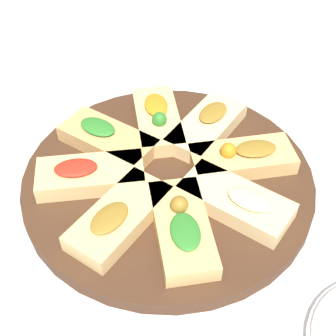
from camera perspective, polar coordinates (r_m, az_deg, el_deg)
The scene contains 11 objects.
ground_plane at distance 0.69m, azimuth 0.00°, elevation -2.05°, with size 3.00×3.00×0.00m, color white.
serving_board at distance 0.68m, azimuth 0.00°, elevation -1.41°, with size 0.42×0.42×0.02m, color #422819.
focaccia_slice_0 at distance 0.73m, azimuth 4.77°, elevation 5.12°, with size 0.13×0.16×0.03m.
focaccia_slice_1 at distance 0.74m, azimuth -1.27°, elevation 5.96°, with size 0.16×0.11×0.04m.
focaccia_slice_2 at distance 0.71m, azimuth -7.39°, elevation 3.54°, with size 0.16×0.13×0.03m.
focaccia_slice_3 at distance 0.66m, azimuth -9.54°, elevation -0.80°, with size 0.11×0.16×0.03m.
focaccia_slice_4 at distance 0.60m, azimuth -5.98°, elevation -5.98°, with size 0.13×0.16×0.03m.
focaccia_slice_5 at distance 0.59m, azimuth 1.75°, elevation -7.23°, with size 0.16×0.10×0.04m.
focaccia_slice_6 at distance 0.62m, azimuth 8.32°, elevation -4.02°, with size 0.16×0.13×0.03m.
focaccia_slice_7 at distance 0.68m, azimuth 9.06°, elevation 1.25°, with size 0.10×0.16×0.04m.
plate_left at distance 1.05m, azimuth 1.23°, elevation 16.48°, with size 0.25×0.25×0.02m.
Camera 1 is at (0.43, -0.20, 0.50)m, focal length 50.00 mm.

